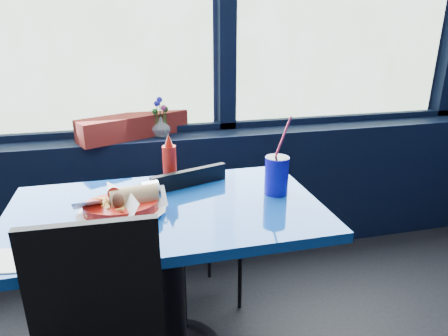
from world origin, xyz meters
TOP-DOWN VIEW (x-y plane):
  - window_sill at (0.00, 2.87)m, footprint 5.00×0.26m
  - near_table at (0.30, 2.00)m, footprint 1.20×0.70m
  - chair_near_back at (0.45, 2.29)m, footprint 0.47×0.47m
  - planter_box at (0.21, 2.88)m, footprint 0.64×0.40m
  - flower_vase at (0.37, 2.84)m, footprint 0.13×0.13m
  - food_basket at (0.14, 1.98)m, footprint 0.34×0.34m
  - ketchup_bottle at (0.35, 2.24)m, footprint 0.06×0.06m
  - soda_cup at (0.76, 2.03)m, footprint 0.10×0.10m
  - napkin at (-0.22, 1.75)m, footprint 0.15×0.15m

SIDE VIEW (x-z plane):
  - window_sill at x=0.00m, z-range 0.00..0.80m
  - chair_near_back at x=0.45m, z-range 0.06..0.89m
  - near_table at x=0.30m, z-range 0.19..0.94m
  - napkin at x=-0.22m, z-range 0.75..0.75m
  - food_basket at x=0.14m, z-range 0.74..0.84m
  - soda_cup at x=0.76m, z-range 0.67..1.00m
  - ketchup_bottle at x=0.35m, z-range 0.74..0.96m
  - planter_box at x=0.21m, z-range 0.80..0.93m
  - flower_vase at x=0.37m, z-range 0.76..0.98m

